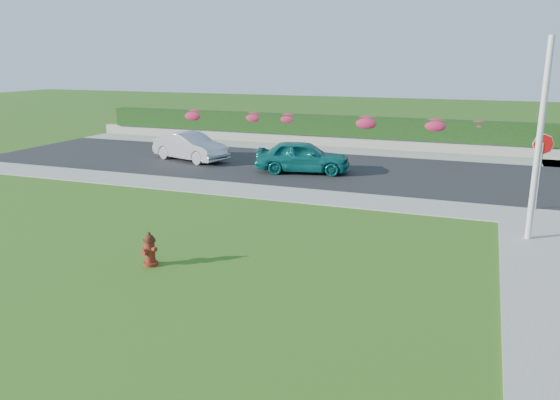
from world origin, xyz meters
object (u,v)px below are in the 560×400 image
at_px(stop_sign, 542,154).
at_px(sedan_teal, 303,157).
at_px(fire_hydrant, 150,250).
at_px(utility_pole, 539,142).
at_px(sedan_silver, 190,147).

bearing_deg(stop_sign, sedan_teal, 166.80).
height_order(fire_hydrant, utility_pole, utility_pole).
xyz_separation_m(utility_pole, stop_sign, (0.41, 3.39, -0.84)).
height_order(sedan_teal, sedan_silver, sedan_teal).
relative_size(sedan_silver, stop_sign, 1.60).
relative_size(sedan_teal, utility_pole, 0.75).
distance_m(fire_hydrant, sedan_silver, 13.76).
bearing_deg(sedan_teal, fire_hydrant, 167.80).
bearing_deg(utility_pole, sedan_silver, 154.16).
height_order(utility_pole, stop_sign, utility_pole).
bearing_deg(fire_hydrant, utility_pole, 46.69).
distance_m(fire_hydrant, stop_sign, 12.63).
bearing_deg(sedan_silver, sedan_teal, -79.30).
xyz_separation_m(sedan_teal, sedan_silver, (-5.97, 0.79, -0.02)).
distance_m(utility_pole, stop_sign, 3.51).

